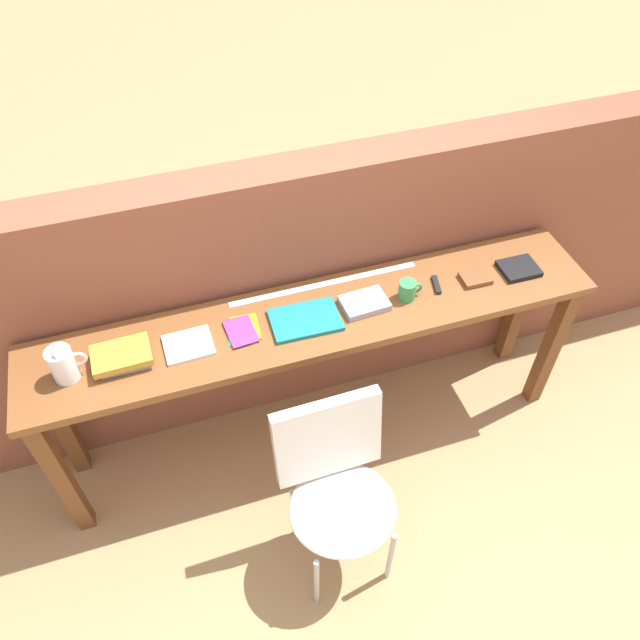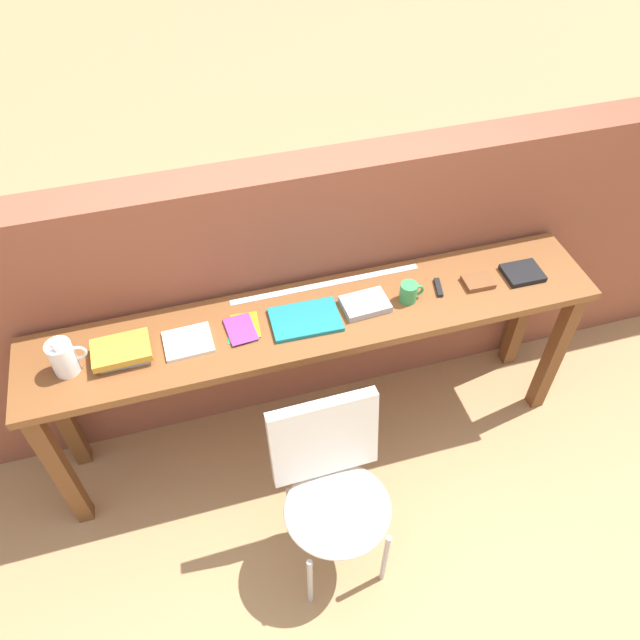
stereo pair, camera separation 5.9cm
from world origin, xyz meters
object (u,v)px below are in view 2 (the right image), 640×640
book_open_centre (305,319)px  mug (409,292)px  magazine_cycling (188,342)px  leather_journal_brown (478,282)px  book_repair_rightmost (522,273)px  multitool_folded (438,287)px  pitcher_white (63,357)px  book_stack_leftmost (122,352)px  pamphlet_pile_colourful (242,328)px  chair_white_moulded (333,485)px

book_open_centre → mug: bearing=1.7°
magazine_cycling → mug: mug is taller
leather_journal_brown → book_repair_rightmost: (0.22, -0.00, 0.00)m
leather_journal_brown → book_open_centre: bearing=-178.2°
magazine_cycling → multitool_folded: size_ratio=1.78×
pitcher_white → book_stack_leftmost: 0.22m
magazine_cycling → leather_journal_brown: 1.30m
book_stack_leftmost → pamphlet_pile_colourful: 0.49m
book_repair_rightmost → book_open_centre: bearing=-179.0°
pamphlet_pile_colourful → mug: bearing=-2.2°
magazine_cycling → chair_white_moulded: bearing=-55.0°
magazine_cycling → multitool_folded: bearing=-1.1°
book_repair_rightmost → pitcher_white: bearing=-179.2°
multitool_folded → magazine_cycling: bearing=-179.4°
book_stack_leftmost → leather_journal_brown: size_ratio=1.80×
magazine_cycling → pamphlet_pile_colourful: magazine_cycling is taller
chair_white_moulded → pitcher_white: (-0.92, 0.59, 0.43)m
book_stack_leftmost → book_repair_rightmost: bearing=-0.3°
leather_journal_brown → pamphlet_pile_colourful: bearing=-179.8°
book_stack_leftmost → pamphlet_pile_colourful: bearing=1.9°
chair_white_moulded → book_repair_rightmost: book_repair_rightmost is taller
chair_white_moulded → pitcher_white: size_ratio=4.85×
book_repair_rightmost → pamphlet_pile_colourful: bearing=179.7°
book_stack_leftmost → magazine_cycling: 0.26m
chair_white_moulded → pamphlet_pile_colourful: (-0.22, 0.61, 0.36)m
book_stack_leftmost → leather_journal_brown: 1.56m
book_stack_leftmost → mug: (1.22, -0.01, 0.01)m
pitcher_white → book_repair_rightmost: 1.99m
pamphlet_pile_colourful → multitool_folded: bearing=-0.1°
book_open_centre → multitool_folded: size_ratio=2.66×
leather_journal_brown → book_repair_rightmost: size_ratio=0.76×
mug → pitcher_white: bearing=179.9°
pamphlet_pile_colourful → book_repair_rightmost: book_repair_rightmost is taller
book_stack_leftmost → book_open_centre: book_stack_leftmost is taller
multitool_folded → leather_journal_brown: size_ratio=0.85×
leather_journal_brown → mug: bearing=-177.4°
pitcher_white → book_open_centre: 0.97m
chair_white_moulded → magazine_cycling: size_ratio=4.56×
pitcher_white → book_open_centre: pitcher_white is taller
multitool_folded → book_repair_rightmost: size_ratio=0.65×
multitool_folded → book_stack_leftmost: bearing=-179.4°
multitool_folded → book_repair_rightmost: 0.40m
pitcher_white → pamphlet_pile_colourful: (0.70, 0.03, -0.07)m
book_stack_leftmost → multitool_folded: 1.37m
chair_white_moulded → magazine_cycling: (-0.44, 0.60, 0.36)m
chair_white_moulded → multitool_folded: multitool_folded is taller
pamphlet_pile_colourful → book_repair_rightmost: bearing=-1.1°
pitcher_white → multitool_folded: bearing=0.8°
pamphlet_pile_colourful → book_repair_rightmost: (1.29, -0.02, 0.01)m
book_stack_leftmost → book_open_centre: size_ratio=0.80×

